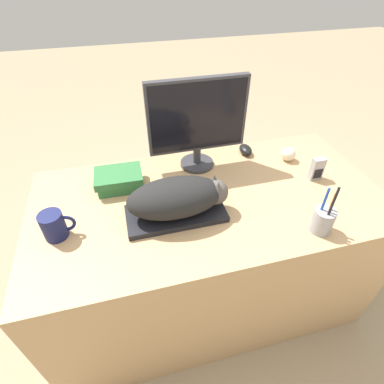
# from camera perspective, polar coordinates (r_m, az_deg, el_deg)

# --- Properties ---
(ground_plane) EXTENTS (12.00, 12.00, 0.00)m
(ground_plane) POSITION_cam_1_polar(r_m,az_deg,el_deg) (1.67, 6.59, -28.95)
(ground_plane) COLOR #998466
(desk) EXTENTS (1.48, 0.75, 0.72)m
(desk) POSITION_cam_1_polar(r_m,az_deg,el_deg) (1.53, 2.81, -11.33)
(desk) COLOR tan
(desk) RESTS_ON ground_plane
(keyboard) EXTENTS (0.39, 0.17, 0.02)m
(keyboard) POSITION_cam_1_polar(r_m,az_deg,el_deg) (1.18, -3.08, -4.12)
(keyboard) COLOR black
(keyboard) RESTS_ON desk
(cat) EXTENTS (0.39, 0.18, 0.14)m
(cat) POSITION_cam_1_polar(r_m,az_deg,el_deg) (1.12, -2.47, -0.93)
(cat) COLOR black
(cat) RESTS_ON keyboard
(monitor) EXTENTS (0.44, 0.16, 0.42)m
(monitor) POSITION_cam_1_polar(r_m,az_deg,el_deg) (1.33, 1.08, 13.57)
(monitor) COLOR #333338
(monitor) RESTS_ON desk
(computer_mouse) EXTENTS (0.06, 0.09, 0.04)m
(computer_mouse) POSITION_cam_1_polar(r_m,az_deg,el_deg) (1.55, 10.16, 7.93)
(computer_mouse) COLOR black
(computer_mouse) RESTS_ON desk
(coffee_mug) EXTENTS (0.12, 0.08, 0.11)m
(coffee_mug) POSITION_cam_1_polar(r_m,az_deg,el_deg) (1.18, -24.75, -5.81)
(coffee_mug) COLOR #141947
(coffee_mug) RESTS_ON desk
(pen_cup) EXTENTS (0.08, 0.08, 0.22)m
(pen_cup) POSITION_cam_1_polar(r_m,az_deg,el_deg) (1.19, 23.68, -4.88)
(pen_cup) COLOR #939399
(pen_cup) RESTS_ON desk
(baseball) EXTENTS (0.07, 0.07, 0.07)m
(baseball) POSITION_cam_1_polar(r_m,az_deg,el_deg) (1.55, 17.89, 6.89)
(baseball) COLOR beige
(baseball) RESTS_ON desk
(phone) EXTENTS (0.06, 0.03, 0.11)m
(phone) POSITION_cam_1_polar(r_m,az_deg,el_deg) (1.45, 22.70, 4.07)
(phone) COLOR #99999E
(phone) RESTS_ON desk
(book_stack) EXTENTS (0.20, 0.15, 0.07)m
(book_stack) POSITION_cam_1_polar(r_m,az_deg,el_deg) (1.33, -13.67, 2.30)
(book_stack) COLOR #2D6B38
(book_stack) RESTS_ON desk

